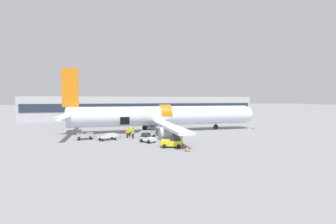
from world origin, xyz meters
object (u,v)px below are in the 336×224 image
Objects in this scene: baggage_cart_empty at (85,136)px; ground_crew_supervisor at (128,131)px; baggage_cart_loading at (148,134)px; baggage_tug_mid at (147,138)px; airplane at (162,116)px; ground_crew_loader_a at (133,133)px; baggage_tug_lead at (173,142)px; ground_crew_driver at (130,132)px; ground_crew_loader_b at (165,132)px; suitcase_on_tarmac_upright at (148,138)px; baggage_cart_queued at (108,137)px; ground_crew_helper at (127,133)px.

ground_crew_supervisor reaches higher than baggage_cart_empty.
baggage_tug_mid is at bearing -100.79° from baggage_cart_loading.
airplane is at bearing 21.13° from baggage_cart_empty.
baggage_cart_loading is at bearing -43.96° from ground_crew_supervisor.
baggage_cart_empty is 1.92× the size of ground_crew_loader_a.
baggage_tug_lead is 1.99× the size of ground_crew_driver.
ground_crew_loader_b is at bearing -26.70° from ground_crew_supervisor.
suitcase_on_tarmac_upright is at bearing -58.13° from ground_crew_driver.
ground_crew_loader_a reaches higher than baggage_cart_loading.
airplane is 15.48m from baggage_cart_empty.
baggage_tug_lead reaches higher than baggage_cart_loading.
airplane is 11.38× the size of baggage_cart_loading.
baggage_tug_mid reaches higher than baggage_cart_queued.
ground_crew_supervisor is (7.16, 2.29, 0.32)m from baggage_cart_empty.
baggage_cart_loading is (-1.92, 8.59, -0.19)m from baggage_tug_lead.
ground_crew_loader_b is (2.96, -0.07, 0.27)m from baggage_cart_loading.
baggage_tug_mid is 4.40m from baggage_cart_loading.
baggage_cart_empty is 10.24m from suitcase_on_tarmac_upright.
baggage_cart_queued is (-8.60, 7.71, -0.24)m from baggage_tug_lead.
ground_crew_driver reaches higher than baggage_cart_empty.
ground_crew_driver is at bearing 98.19° from ground_crew_loader_a.
ground_crew_loader_b is 0.98× the size of ground_crew_supervisor.
airplane is 11.67× the size of baggage_cart_empty.
baggage_cart_empty is 2.07× the size of ground_crew_helper.
baggage_cart_queued is at bearing -133.17° from ground_crew_supervisor.
baggage_cart_empty is 7.40m from ground_crew_driver.
airplane is 10.75× the size of baggage_cart_queued.
baggage_cart_queued is at bearing 149.51° from baggage_tug_mid.
suitcase_on_tarmac_upright is (-0.45, -2.34, -0.25)m from baggage_cart_loading.
airplane is 8.58m from ground_crew_driver.
suitcase_on_tarmac_upright is at bearing -40.67° from ground_crew_helper.
baggage_cart_empty is at bearing 162.86° from suitcase_on_tarmac_upright.
baggage_cart_loading reaches higher than baggage_cart_queued.
ground_crew_helper is (-6.42, 0.32, 0.06)m from ground_crew_loader_b.
ground_crew_supervisor is at bearing 97.12° from ground_crew_driver.
ground_crew_supervisor is (3.60, 3.84, 0.34)m from baggage_cart_queued.
baggage_cart_loading is 2.97m from ground_crew_loader_b.
ground_crew_loader_b reaches higher than baggage_cart_loading.
baggage_cart_loading is 2.40m from suitcase_on_tarmac_upright.
ground_crew_supervisor is (-2.25, 7.29, 0.26)m from baggage_tug_mid.
suitcase_on_tarmac_upright is at bearing -100.86° from baggage_cart_loading.
ground_crew_helper is (3.21, 1.13, 0.38)m from baggage_cart_queued.
suitcase_on_tarmac_upright is (0.37, 1.98, -0.29)m from baggage_tug_mid.
baggage_tug_mid is 5.29m from ground_crew_helper.
ground_crew_helper is (-2.64, 4.57, 0.30)m from baggage_tug_mid.
baggage_cart_empty is 4.92× the size of suitcase_on_tarmac_upright.
baggage_cart_loading is 4.28m from ground_crew_supervisor.
baggage_tug_lead is at bearing -77.38° from baggage_cart_loading.
baggage_tug_lead is 5.08m from baggage_tug_mid.
suitcase_on_tarmac_upright is at bearing -17.14° from baggage_cart_empty.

